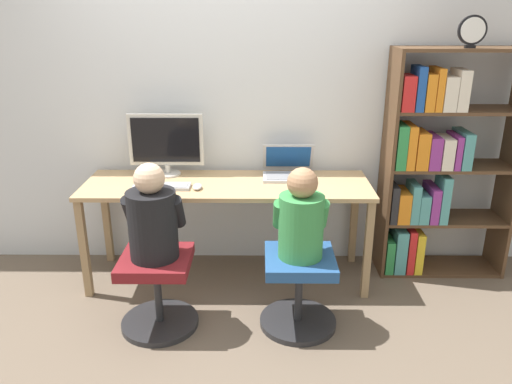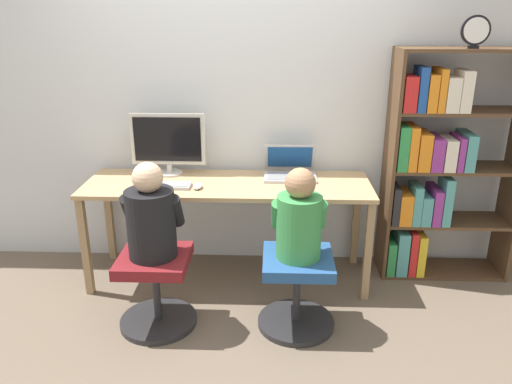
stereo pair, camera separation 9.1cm
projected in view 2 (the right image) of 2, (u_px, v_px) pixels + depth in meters
The scene contains 13 objects.
ground_plane at pixel (226, 298), 3.50m from camera, with size 14.00×14.00×0.00m, color brown.
wall_back at pixel (231, 96), 3.69m from camera, with size 10.00×0.05×2.60m.
desk at pixel (228, 193), 3.55m from camera, with size 2.02×0.61×0.75m.
desktop_monitor at pixel (168, 143), 3.64m from camera, with size 0.54×0.19×0.46m.
laptop at pixel (290, 170), 3.65m from camera, with size 0.38×0.33×0.22m.
keyboard at pixel (163, 185), 3.44m from camera, with size 0.39×0.13×0.03m.
computer_mouse_by_keyboard at pixel (198, 186), 3.41m from camera, with size 0.06×0.11×0.03m.
office_chair_left at pixel (156, 286), 3.13m from camera, with size 0.49×0.49×0.49m.
office_chair_right at pixel (297, 287), 3.11m from camera, with size 0.49×0.49×0.49m.
person_at_monitor at pixel (151, 217), 2.97m from camera, with size 0.36×0.30×0.59m.
person_at_laptop at pixel (299, 219), 2.96m from camera, with size 0.33×0.28×0.56m.
bookshelf at pixel (434, 170), 3.57m from camera, with size 0.92×0.34×1.67m.
desk_clock at pixel (476, 31), 3.16m from camera, with size 0.19×0.03×0.21m.
Camera 2 is at (0.32, -3.02, 1.90)m, focal length 35.00 mm.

